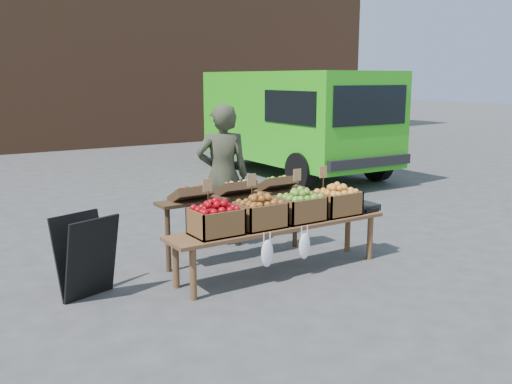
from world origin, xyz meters
TOP-DOWN VIEW (x-y plane):
  - ground at (0.00, 0.00)m, footprint 80.00×80.00m
  - delivery_van at (3.38, 5.75)m, footprint 2.46×5.20m
  - vendor at (-0.78, 1.77)m, footprint 0.80×0.68m
  - chalkboard_sign at (-2.84, 0.93)m, footprint 0.63×0.46m
  - back_table at (-0.94, 1.19)m, footprint 2.10×0.44m
  - display_bench at (-0.79, 0.47)m, footprint 2.70×0.56m
  - crate_golden_apples at (-1.61, 0.47)m, footprint 0.50×0.40m
  - crate_russet_pears at (-1.06, 0.47)m, footprint 0.50×0.40m
  - crate_red_apples at (-0.51, 0.47)m, footprint 0.50×0.40m
  - crate_green_apples at (0.04, 0.47)m, footprint 0.50×0.40m
  - weighing_scale at (0.46, 0.47)m, footprint 0.34×0.30m

SIDE VIEW (x-z plane):
  - ground at x=0.00m, z-range 0.00..0.00m
  - display_bench at x=-0.79m, z-range 0.00..0.57m
  - chalkboard_sign at x=-2.84m, z-range 0.00..0.85m
  - back_table at x=-0.94m, z-range 0.00..1.04m
  - weighing_scale at x=0.46m, z-range 0.57..0.65m
  - crate_golden_apples at x=-1.61m, z-range 0.57..0.85m
  - crate_russet_pears at x=-1.06m, z-range 0.57..0.85m
  - crate_red_apples at x=-0.51m, z-range 0.57..0.85m
  - crate_green_apples at x=0.04m, z-range 0.57..0.85m
  - vendor at x=-0.78m, z-range 0.00..1.86m
  - delivery_van at x=3.38m, z-range 0.00..2.31m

